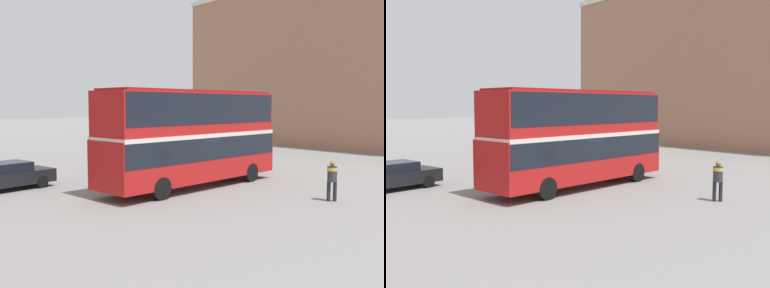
% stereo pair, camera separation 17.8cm
% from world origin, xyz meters
% --- Properties ---
extents(ground_plane, '(240.00, 240.00, 0.00)m').
position_xyz_m(ground_plane, '(0.00, 0.00, 0.00)').
color(ground_plane, gray).
extents(building_row_right, '(9.57, 32.93, 16.76)m').
position_xyz_m(building_row_right, '(26.99, 10.19, 8.39)').
color(building_row_right, '#9E7056').
rests_on(building_row_right, ground_plane).
extents(double_decker_bus, '(10.85, 3.86, 4.89)m').
position_xyz_m(double_decker_bus, '(0.64, 0.18, 2.79)').
color(double_decker_bus, red).
rests_on(double_decker_bus, ground_plane).
extents(pedestrian_foreground, '(0.61, 0.61, 1.76)m').
position_xyz_m(pedestrian_foreground, '(3.19, -6.27, 1.08)').
color(pedestrian_foreground, '#232328').
rests_on(pedestrian_foreground, ground_plane).
extents(parked_car_kerb_near, '(4.84, 2.67, 1.72)m').
position_xyz_m(parked_car_kerb_near, '(12.58, 15.97, 0.86)').
color(parked_car_kerb_near, silver).
rests_on(parked_car_kerb_near, ground_plane).
extents(parked_car_side_street, '(4.53, 2.63, 1.37)m').
position_xyz_m(parked_car_side_street, '(-6.84, 5.40, 0.70)').
color(parked_car_side_street, black).
rests_on(parked_car_side_street, ground_plane).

